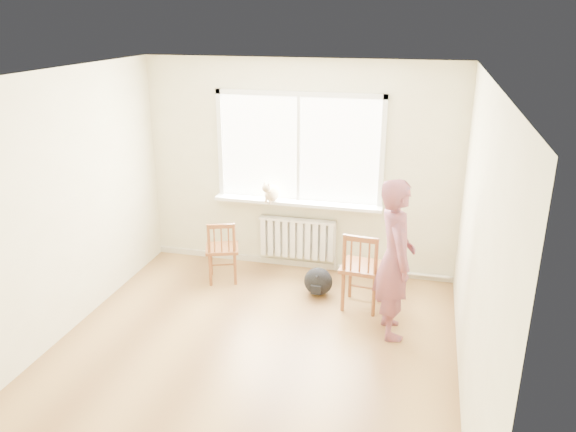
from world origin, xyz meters
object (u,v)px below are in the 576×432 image
Objects in this scene: person at (395,259)px; backpack at (318,281)px; cat at (272,193)px; chair_left at (222,251)px; chair_right at (362,271)px.

backpack is (-0.91, 0.64, -0.67)m from person.
cat reaches higher than backpack.
chair_left is 1.96× the size of cat.
chair_left is 0.96m from cat.
chair_right is 0.68m from person.
chair_left is 2.36× the size of backpack.
chair_right is 1.58m from cat.
chair_left reaches higher than backpack.
chair_right is at bearing -21.41° from backpack.
chair_right reaches higher than chair_left.
chair_right is at bearing -14.39° from cat.
cat reaches higher than chair_right.
person is at bearing -19.38° from cat.
cat is at bearing -25.69° from chair_right.
backpack is at bearing 38.82° from person.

